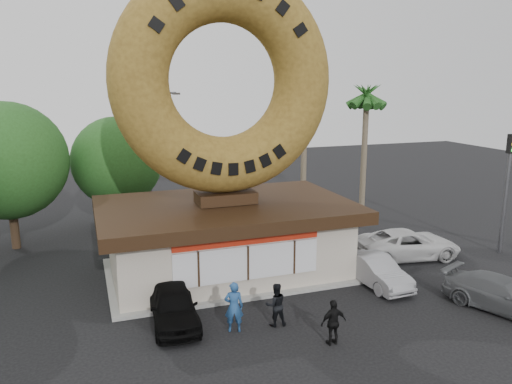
{
  "coord_description": "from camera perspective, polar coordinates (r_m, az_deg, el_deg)",
  "views": [
    {
      "loc": [
        -5.91,
        -14.8,
        8.6
      ],
      "look_at": [
        0.73,
        4.0,
        4.16
      ],
      "focal_mm": 35.0,
      "sensor_mm": 36.0,
      "label": 1
    }
  ],
  "objects": [
    {
      "name": "car_white",
      "position": [
        25.95,
        16.97,
        -5.71
      ],
      "size": [
        5.4,
        3.07,
        1.42
      ],
      "primitive_type": "imported",
      "rotation": [
        0.0,
        0.0,
        1.43
      ],
      "color": "silver",
      "rests_on": "ground"
    },
    {
      "name": "car_grey",
      "position": [
        21.6,
        26.35,
        -10.45
      ],
      "size": [
        3.38,
        4.74,
        1.28
      ],
      "primitive_type": "imported",
      "rotation": [
        0.0,
        0.0,
        0.41
      ],
      "color": "slate",
      "rests_on": "ground"
    },
    {
      "name": "person_left",
      "position": [
        17.83,
        -2.55,
        -12.98
      ],
      "size": [
        0.76,
        0.6,
        1.84
      ],
      "primitive_type": "imported",
      "rotation": [
        0.0,
        0.0,
        2.88
      ],
      "color": "navy",
      "rests_on": "ground"
    },
    {
      "name": "car_silver",
      "position": [
        22.32,
        13.52,
        -8.72
      ],
      "size": [
        1.54,
        3.91,
        1.27
      ],
      "primitive_type": "imported",
      "rotation": [
        0.0,
        0.0,
        0.05
      ],
      "color": "gray",
      "rests_on": "ground"
    },
    {
      "name": "giant_donut",
      "position": [
        21.62,
        -3.67,
        12.54
      ],
      "size": [
        9.61,
        2.45,
        9.61
      ],
      "primitive_type": "torus",
      "rotation": [
        1.57,
        0.0,
        0.0
      ],
      "color": "olive",
      "rests_on": "donut_shop"
    },
    {
      "name": "traffic_signal",
      "position": [
        27.78,
        26.79,
        1.39
      ],
      "size": [
        0.3,
        0.38,
        6.07
      ],
      "color": "#59595E",
      "rests_on": "ground"
    },
    {
      "name": "tree_mid",
      "position": [
        30.21,
        -15.61,
        3.38
      ],
      "size": [
        5.2,
        5.2,
        6.63
      ],
      "color": "#473321",
      "rests_on": "ground"
    },
    {
      "name": "person_center",
      "position": [
        18.27,
        2.26,
        -12.74
      ],
      "size": [
        0.82,
        0.67,
        1.59
      ],
      "primitive_type": "imported",
      "rotation": [
        0.0,
        0.0,
        3.05
      ],
      "color": "black",
      "rests_on": "ground"
    },
    {
      "name": "palm_far",
      "position": [
        32.13,
        12.53,
        10.28
      ],
      "size": [
        2.6,
        2.6,
        8.75
      ],
      "color": "#726651",
      "rests_on": "ground"
    },
    {
      "name": "car_black",
      "position": [
        18.72,
        -9.4,
        -12.66
      ],
      "size": [
        1.84,
        4.08,
        1.36
      ],
      "primitive_type": "imported",
      "rotation": [
        0.0,
        0.0,
        -0.06
      ],
      "color": "black",
      "rests_on": "ground"
    },
    {
      "name": "street_lamp",
      "position": [
        31.34,
        -11.88,
        4.74
      ],
      "size": [
        2.11,
        0.2,
        8.0
      ],
      "color": "#59595E",
      "rests_on": "ground"
    },
    {
      "name": "palm_near",
      "position": [
        31.77,
        5.66,
        12.16
      ],
      "size": [
        2.6,
        2.6,
        9.75
      ],
      "color": "#726651",
      "rests_on": "ground"
    },
    {
      "name": "donut_shop",
      "position": [
        22.66,
        -3.41,
        -5.01
      ],
      "size": [
        11.2,
        7.2,
        3.8
      ],
      "color": "beige",
      "rests_on": "ground"
    },
    {
      "name": "ground",
      "position": [
        18.11,
        2.13,
        -15.8
      ],
      "size": [
        90.0,
        90.0,
        0.0
      ],
      "primitive_type": "plane",
      "color": "black",
      "rests_on": "ground"
    },
    {
      "name": "person_right",
      "position": [
        17.26,
        8.84,
        -14.5
      ],
      "size": [
        0.94,
        0.42,
        1.58
      ],
      "primitive_type": "imported",
      "rotation": [
        0.0,
        0.0,
        3.18
      ],
      "color": "black",
      "rests_on": "ground"
    },
    {
      "name": "tree_west",
      "position": [
        28.31,
        -26.56,
        3.19
      ],
      "size": [
        6.0,
        6.0,
        7.65
      ],
      "color": "#473321",
      "rests_on": "ground"
    }
  ]
}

